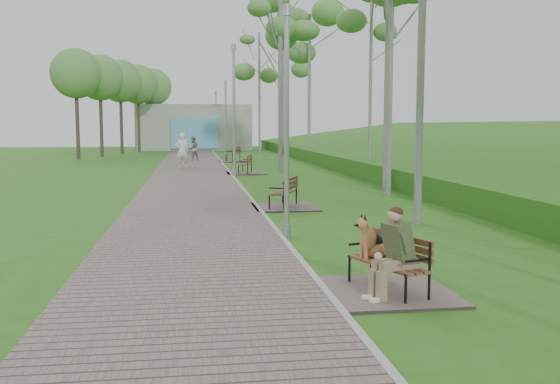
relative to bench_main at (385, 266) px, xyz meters
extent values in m
plane|color=#295E17|center=(-0.76, -2.04, -0.38)|extent=(120.00, 120.00, 0.00)
cube|color=#62544F|center=(-2.51, 19.46, -0.36)|extent=(3.50, 67.00, 0.04)
cube|color=#999993|center=(-0.76, 19.46, -0.36)|extent=(0.10, 67.00, 0.05)
cube|color=#397923|center=(11.24, 17.96, -0.38)|extent=(14.00, 70.00, 1.60)
cube|color=#9E9E99|center=(-2.26, 48.96, 1.62)|extent=(10.00, 5.00, 4.00)
cube|color=#5AA8CA|center=(-2.26, 46.36, 1.12)|extent=(4.00, 0.20, 2.60)
cube|color=#62544F|center=(0.08, 0.04, -0.36)|extent=(1.58, 1.76, 0.04)
cube|color=brown|center=(0.03, 0.04, 0.01)|extent=(0.81, 1.37, 0.04)
cube|color=brown|center=(0.23, 0.11, 0.25)|extent=(0.47, 1.25, 0.29)
cube|color=#62544F|center=(-0.04, 8.69, -0.36)|extent=(1.67, 1.86, 0.04)
cube|color=brown|center=(-0.09, 8.69, 0.04)|extent=(0.95, 1.45, 0.04)
cube|color=brown|center=(0.12, 8.60, 0.29)|extent=(0.60, 1.29, 0.31)
cube|color=#62544F|center=(-0.05, 20.63, -0.36)|extent=(1.74, 1.93, 0.04)
cube|color=brown|center=(-0.10, 20.63, 0.05)|extent=(0.74, 1.51, 0.04)
cube|color=brown|center=(0.12, 20.58, 0.31)|extent=(0.36, 1.42, 0.32)
cube|color=#62544F|center=(0.01, 30.10, -0.36)|extent=(1.78, 1.98, 0.04)
cube|color=brown|center=(-0.04, 30.10, 0.06)|extent=(0.99, 1.54, 0.04)
cube|color=brown|center=(0.18, 30.01, 0.33)|extent=(0.62, 1.38, 0.33)
cylinder|color=#9A9CA1|center=(-0.65, 4.34, -0.25)|extent=(0.17, 0.17, 0.26)
cylinder|color=#9A9CA1|center=(-0.65, 4.34, 1.80)|extent=(0.10, 0.10, 4.37)
cylinder|color=#9A9CA1|center=(-0.65, 4.34, 4.03)|extent=(0.16, 0.16, 0.22)
cylinder|color=#9A9CA1|center=(-0.69, 19.02, -0.22)|extent=(0.22, 0.22, 0.33)
cylinder|color=#9A9CA1|center=(-0.69, 19.02, 2.34)|extent=(0.13, 0.13, 5.43)
cylinder|color=#9A9CA1|center=(-0.69, 19.02, 5.11)|extent=(0.20, 0.20, 0.27)
cylinder|color=#9A9CA1|center=(-0.42, 30.46, -0.24)|extent=(0.19, 0.19, 0.28)
cylinder|color=#9A9CA1|center=(-0.42, 30.46, 1.98)|extent=(0.11, 0.11, 4.72)
cylinder|color=#9A9CA1|center=(-0.42, 30.46, 4.38)|extent=(0.17, 0.17, 0.24)
cylinder|color=#9A9CA1|center=(-0.34, 47.70, -0.23)|extent=(0.20, 0.20, 0.30)
cylinder|color=#9A9CA1|center=(-0.34, 47.70, 2.11)|extent=(0.12, 0.12, 4.97)
cylinder|color=#9A9CA1|center=(-0.34, 47.70, 4.64)|extent=(0.18, 0.18, 0.25)
imported|color=white|center=(-2.99, 24.51, 0.53)|extent=(0.68, 0.46, 1.83)
imported|color=gray|center=(-2.43, 31.04, 0.38)|extent=(0.89, 0.79, 1.52)
cylinder|color=silver|center=(3.57, 10.96, 3.55)|extent=(0.17, 0.17, 7.86)
cylinder|color=silver|center=(2.52, 5.57, 4.54)|extent=(0.18, 0.18, 9.84)
cylinder|color=silver|center=(3.98, 12.52, 4.78)|extent=(0.19, 0.19, 10.33)
cylinder|color=silver|center=(1.66, 21.55, 3.76)|extent=(0.19, 0.19, 8.29)
ellipsoid|color=#5D9246|center=(1.66, 21.55, 6.42)|extent=(2.70, 2.70, 3.65)
cylinder|color=silver|center=(4.70, 16.99, 3.78)|extent=(0.16, 0.16, 8.33)
ellipsoid|color=#5D9246|center=(4.70, 16.99, 6.45)|extent=(2.37, 2.37, 3.66)
cylinder|color=silver|center=(2.07, 24.46, 4.48)|extent=(0.20, 0.20, 9.72)
ellipsoid|color=#5D9246|center=(2.07, 24.46, 7.59)|extent=(2.86, 2.86, 4.28)
cylinder|color=silver|center=(4.77, 30.67, 4.10)|extent=(0.20, 0.20, 8.97)
ellipsoid|color=#5D9246|center=(4.77, 30.67, 6.98)|extent=(2.86, 2.86, 3.95)
cylinder|color=silver|center=(2.38, 37.28, 4.00)|extent=(0.20, 0.20, 8.77)
ellipsoid|color=#5D9246|center=(2.38, 37.28, 6.81)|extent=(2.88, 2.88, 3.86)
cylinder|color=silver|center=(4.73, 41.37, 4.45)|extent=(0.19, 0.19, 9.67)
ellipsoid|color=#5D9246|center=(4.73, 41.37, 7.54)|extent=(2.72, 2.72, 4.25)
camera|label=1|loc=(-2.49, -7.76, 1.84)|focal=40.00mm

